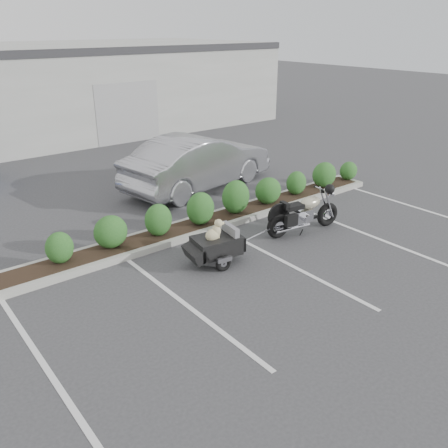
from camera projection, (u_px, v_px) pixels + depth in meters
ground at (228, 269)px, 10.24m from camera, size 90.00×90.00×0.00m
planter_kerb at (205, 224)px, 12.37m from camera, size 12.00×1.00×0.15m
motorcycle at (304, 213)px, 11.90m from camera, size 2.20×0.86×1.27m
pet_trailer at (216, 245)px, 10.35m from camera, size 1.78×1.01×1.05m
sedan at (198, 162)px, 15.02m from camera, size 5.43×2.68×1.71m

